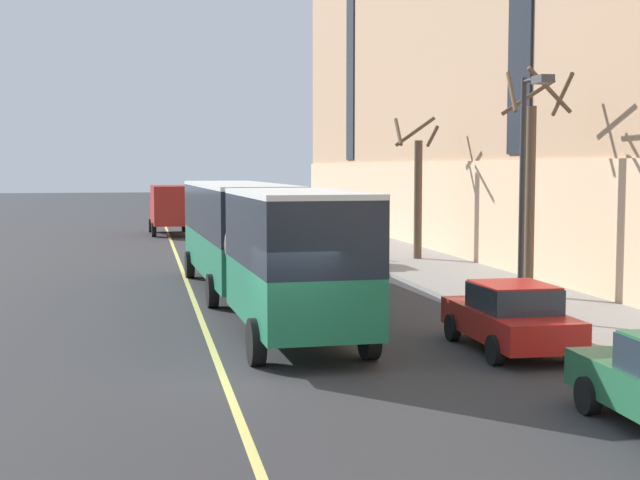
# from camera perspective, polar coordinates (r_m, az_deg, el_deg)

# --- Properties ---
(ground_plane) EXTENTS (260.00, 260.00, 0.00)m
(ground_plane) POSITION_cam_1_polar(r_m,az_deg,el_deg) (18.17, -2.96, -8.51)
(ground_plane) COLOR #303033
(sidewalk) EXTENTS (4.68, 160.00, 0.15)m
(sidewalk) POSITION_cam_1_polar(r_m,az_deg,el_deg) (23.85, 17.80, -5.36)
(sidewalk) COLOR gray
(sidewalk) RESTS_ON ground
(city_bus) EXTENTS (3.40, 18.42, 3.61)m
(city_bus) POSITION_cam_1_polar(r_m,az_deg,el_deg) (26.41, -4.26, 0.22)
(city_bus) COLOR #1E704C
(city_bus) RESTS_ON ground
(parked_car_black_0) EXTENTS (2.10, 4.80, 1.56)m
(parked_car_black_0) POSITION_cam_1_polar(r_m,az_deg,el_deg) (36.88, 1.14, -0.53)
(parked_car_black_0) COLOR black
(parked_car_black_0) RESTS_ON ground
(parked_car_red_3) EXTENTS (1.98, 4.34, 1.56)m
(parked_car_red_3) POSITION_cam_1_polar(r_m,az_deg,el_deg) (20.55, 12.08, -4.83)
(parked_car_red_3) COLOR #B21E19
(parked_car_red_3) RESTS_ON ground
(box_truck) EXTENTS (2.52, 6.58, 3.02)m
(box_truck) POSITION_cam_1_polar(r_m,az_deg,el_deg) (54.97, -9.58, 2.09)
(box_truck) COLOR maroon
(box_truck) RESTS_ON ground
(street_tree_far_uptown) EXTENTS (1.96, 2.20, 6.97)m
(street_tree_far_uptown) POSITION_cam_1_polar(r_m,az_deg,el_deg) (28.31, 13.41, 3.85)
(street_tree_far_uptown) COLOR brown
(street_tree_far_uptown) RESTS_ON sidewalk
(street_tree_far_downtown) EXTENTS (2.11, 1.86, 6.23)m
(street_tree_far_downtown) POSITION_cam_1_polar(r_m,az_deg,el_deg) (39.07, 6.24, 3.36)
(street_tree_far_downtown) COLOR brown
(street_tree_far_downtown) RESTS_ON sidewalk
(street_lamp) EXTENTS (0.36, 1.48, 6.30)m
(street_lamp) POSITION_cam_1_polar(r_m,az_deg,el_deg) (23.67, 13.08, 4.37)
(street_lamp) COLOR #2D2D30
(street_lamp) RESTS_ON sidewalk
(fire_hydrant) EXTENTS (0.42, 0.24, 0.72)m
(fire_hydrant) POSITION_cam_1_polar(r_m,az_deg,el_deg) (38.44, 3.33, -0.76)
(fire_hydrant) COLOR red
(fire_hydrant) RESTS_ON sidewalk
(lane_centerline) EXTENTS (0.16, 140.00, 0.01)m
(lane_centerline) POSITION_cam_1_polar(r_m,az_deg,el_deg) (20.97, -6.98, -6.73)
(lane_centerline) COLOR #E0D66B
(lane_centerline) RESTS_ON ground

